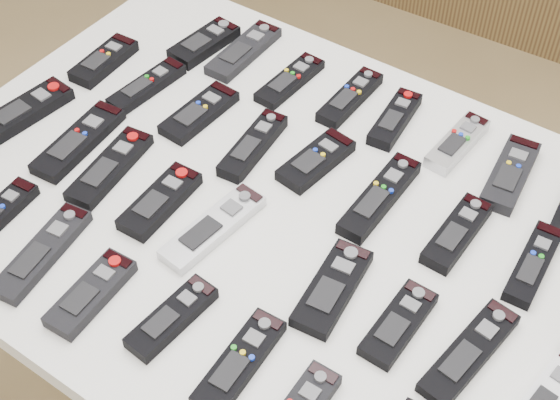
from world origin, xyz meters
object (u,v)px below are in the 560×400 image
Objects in this scene: remote_19 at (79,141)px; remote_26 at (545,398)px; remote_9 at (104,61)px; remote_30 at (91,293)px; remote_10 at (147,86)px; remote_18 at (25,111)px; remote_22 at (213,227)px; table at (280,230)px; remote_1 at (244,51)px; remote_32 at (240,362)px; remote_23 at (332,288)px; remote_21 at (160,201)px; remote_13 at (316,161)px; remote_24 at (399,324)px; remote_2 at (290,81)px; remote_25 at (469,353)px; remote_11 at (199,113)px; remote_14 at (380,197)px; remote_5 at (457,143)px; remote_4 at (395,119)px; remote_31 at (172,318)px; remote_6 at (510,174)px; remote_3 at (350,98)px; remote_16 at (533,264)px; remote_29 at (42,252)px; remote_12 at (253,145)px; remote_15 at (457,233)px; remote_20 at (110,167)px.

remote_26 is at bearing -5.63° from remote_19.
remote_30 is (0.38, -0.43, 0.00)m from remote_9.
remote_10 and remote_26 have the same top height.
remote_18 is at bearing -121.56° from remote_10.
table is at bearing 66.25° from remote_22.
remote_1 is 0.72m from remote_32.
remote_9 is at bearing 91.95° from remote_18.
remote_21 is at bearing 175.75° from remote_23.
remote_24 is (0.28, -0.21, -0.00)m from remote_13.
remote_26 is at bearing -25.52° from remote_2.
remote_25 is at bearing -5.24° from remote_19.
remote_11 is 1.09× the size of remote_13.
remote_19 and remote_24 have the same top height.
remote_14 is (0.13, 0.11, 0.07)m from table.
remote_24 and remote_25 have the same top height.
remote_5 is 0.68m from remote_19.
remote_1 is 0.78m from remote_25.
remote_4 reaches higher than remote_24.
remote_31 is at bearing -65.15° from remote_22.
remote_1 is 0.48m from remote_5.
remote_31 reaches higher than remote_25.
remote_18 is 1.21× the size of remote_31.
remote_6 is (0.23, -0.01, 0.00)m from remote_4.
remote_3 is at bearing 94.20° from remote_22.
remote_25 is (0.77, -0.19, -0.00)m from remote_10.
remote_16 is at bearing -2.93° from remote_9.
remote_2 is 0.58m from remote_29.
remote_26 is at bearing -0.40° from remote_21.
remote_26 is at bearing 4.76° from remote_25.
remote_12 is at bearing 62.85° from remote_29.
remote_25 is 1.15× the size of remote_26.
remote_24 is (0.57, -0.40, 0.00)m from remote_1.
remote_1 is at bearing 155.60° from remote_13.
remote_10 is 0.79m from remote_25.
remote_15 and remote_31 have the same top height.
remote_25 is (0.11, -0.19, -0.00)m from remote_15.
remote_4 is at bearing 79.56° from table.
remote_15 is at bearing 92.72° from remote_24.
remote_15 is 0.30m from remote_26.
remote_1 is 0.60m from remote_15.
remote_3 reaches higher than remote_20.
remote_22 is at bearing 0.95° from remote_21.
remote_30 is at bearing -159.57° from remote_31.
remote_32 is at bearing -90.61° from remote_14.
remote_1 is 0.47m from remote_14.
remote_14 is (0.17, -0.19, 0.00)m from remote_3.
remote_6 is at bearing 19.78° from remote_12.
remote_3 is 0.18m from remote_13.
remote_22 is at bearing 175.25° from remote_23.
remote_23 is at bearing -44.29° from remote_13.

